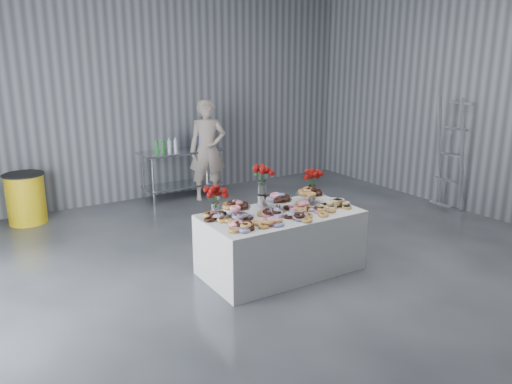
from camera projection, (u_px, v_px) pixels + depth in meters
ground at (309, 282)px, 5.90m from camera, size 9.00×9.00×0.00m
room_walls at (292, 50)px, 5.11m from camera, size 8.04×9.04×4.02m
display_table at (281, 242)px, 6.11m from camera, size 1.91×1.02×0.75m
prep_table at (181, 165)px, 9.18m from camera, size 1.50×0.60×0.90m
donut_mounds at (284, 211)px, 5.95m from camera, size 1.81×0.82×0.09m
cake_stand_left at (235, 206)px, 5.81m from camera, size 0.36×0.36×0.17m
cake_stand_mid at (278, 198)px, 6.12m from camera, size 0.36×0.36×0.17m
cake_stand_right at (310, 193)px, 6.37m from camera, size 0.36×0.36×0.17m
danish_pile at (337, 202)px, 6.25m from camera, size 0.48×0.48×0.11m
bouquet_left at (216, 194)px, 5.75m from camera, size 0.26×0.26×0.42m
bouquet_right at (313, 177)px, 6.53m from camera, size 0.26×0.26×0.42m
bouquet_center at (262, 177)px, 6.17m from camera, size 0.26×0.26×0.57m
water_jug at (205, 134)px, 9.30m from camera, size 0.28×0.28×0.55m
drink_bottles at (166, 146)px, 8.82m from camera, size 0.54×0.08×0.27m
person at (208, 150)px, 9.06m from camera, size 0.78×0.64×1.83m
trash_barrel at (26, 198)px, 7.86m from camera, size 0.62×0.62×0.80m
stepladder at (451, 154)px, 8.38m from camera, size 0.55×0.49×1.95m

